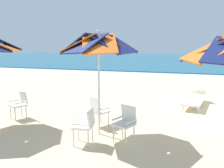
{
  "coord_description": "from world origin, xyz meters",
  "views": [
    {
      "loc": [
        -1.89,
        -7.88,
        2.34
      ],
      "look_at": [
        -4.09,
        -0.5,
        1.0
      ],
      "focal_mm": 37.06,
      "sensor_mm": 36.0,
      "label": 1
    }
  ],
  "objects_px": {
    "plastic_chair_3": "(98,110)",
    "plastic_chair_1": "(126,121)",
    "plastic_chair_6": "(20,103)",
    "beach_umbrella_1": "(99,45)",
    "sun_lounger_1": "(194,99)",
    "plastic_chair_2": "(86,124)"
  },
  "relations": [
    {
      "from": "plastic_chair_3",
      "to": "plastic_chair_6",
      "type": "relative_size",
      "value": 1.0
    },
    {
      "from": "plastic_chair_3",
      "to": "plastic_chair_1",
      "type": "bearing_deg",
      "value": -37.54
    },
    {
      "from": "beach_umbrella_1",
      "to": "plastic_chair_2",
      "type": "bearing_deg",
      "value": -98.43
    },
    {
      "from": "plastic_chair_3",
      "to": "sun_lounger_1",
      "type": "xyz_separation_m",
      "value": [
        2.75,
        3.18,
        -0.22
      ]
    },
    {
      "from": "beach_umbrella_1",
      "to": "plastic_chair_6",
      "type": "height_order",
      "value": "beach_umbrella_1"
    },
    {
      "from": "plastic_chair_6",
      "to": "plastic_chair_1",
      "type": "bearing_deg",
      "value": -11.95
    },
    {
      "from": "plastic_chair_1",
      "to": "plastic_chair_3",
      "type": "bearing_deg",
      "value": 142.46
    },
    {
      "from": "beach_umbrella_1",
      "to": "plastic_chair_1",
      "type": "distance_m",
      "value": 1.98
    },
    {
      "from": "beach_umbrella_1",
      "to": "sun_lounger_1",
      "type": "bearing_deg",
      "value": 55.76
    },
    {
      "from": "plastic_chair_3",
      "to": "plastic_chair_6",
      "type": "bearing_deg",
      "value": 179.72
    },
    {
      "from": "plastic_chair_2",
      "to": "sun_lounger_1",
      "type": "distance_m",
      "value": 5.1
    },
    {
      "from": "sun_lounger_1",
      "to": "plastic_chair_3",
      "type": "bearing_deg",
      "value": -130.89
    },
    {
      "from": "beach_umbrella_1",
      "to": "plastic_chair_3",
      "type": "xyz_separation_m",
      "value": [
        -0.23,
        0.53,
        -1.82
      ]
    },
    {
      "from": "plastic_chair_1",
      "to": "plastic_chair_6",
      "type": "distance_m",
      "value": 3.69
    },
    {
      "from": "plastic_chair_2",
      "to": "plastic_chair_6",
      "type": "height_order",
      "value": "same"
    },
    {
      "from": "plastic_chair_1",
      "to": "sun_lounger_1",
      "type": "height_order",
      "value": "plastic_chair_1"
    },
    {
      "from": "beach_umbrella_1",
      "to": "plastic_chair_1",
      "type": "relative_size",
      "value": 3.09
    },
    {
      "from": "plastic_chair_1",
      "to": "plastic_chair_6",
      "type": "xyz_separation_m",
      "value": [
        -3.61,
        0.76,
        0.0
      ]
    },
    {
      "from": "plastic_chair_6",
      "to": "sun_lounger_1",
      "type": "relative_size",
      "value": 0.39
    },
    {
      "from": "sun_lounger_1",
      "to": "plastic_chair_1",
      "type": "bearing_deg",
      "value": -114.3
    },
    {
      "from": "plastic_chair_2",
      "to": "plastic_chair_3",
      "type": "height_order",
      "value": "same"
    },
    {
      "from": "beach_umbrella_1",
      "to": "plastic_chair_1",
      "type": "xyz_separation_m",
      "value": [
        0.75,
        -0.22,
        -1.82
      ]
    }
  ]
}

